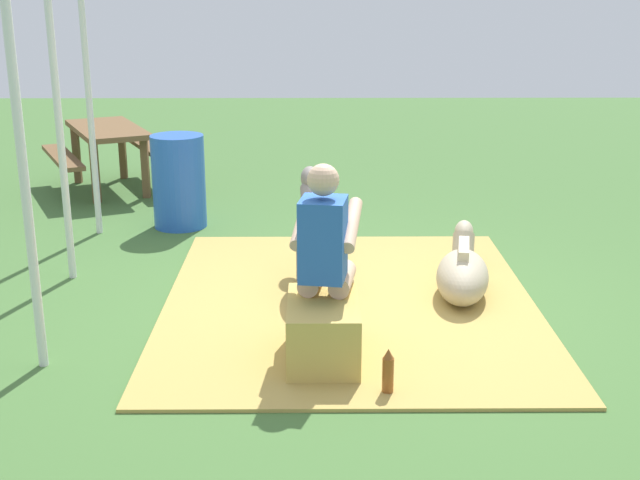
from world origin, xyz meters
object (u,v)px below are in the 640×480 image
object	(u,v)px
water_barrel	(179,181)
picnic_bench	(108,142)
pony_lying	(463,271)
soda_bottle	(388,373)
tent_pole_right	(90,116)
tent_pole_mid	(61,141)
pony_standing	(316,228)
hay_bale	(323,332)
tent_pole_left	(26,192)
person_seated	(326,251)

from	to	relation	value
water_barrel	picnic_bench	bearing A→B (deg)	34.21
pony_lying	soda_bottle	world-z (taller)	pony_lying
tent_pole_right	picnic_bench	size ratio (longest dim) A/B	1.20
tent_pole_mid	soda_bottle	bearing A→B (deg)	-130.63
soda_bottle	picnic_bench	xyz separation A→B (m)	(5.18, 2.83, 0.43)
water_barrel	tent_pole_right	size ratio (longest dim) A/B	0.40
pony_standing	water_barrel	size ratio (longest dim) A/B	1.46
hay_bale	soda_bottle	size ratio (longest dim) A/B	2.36
hay_bale	pony_standing	size ratio (longest dim) A/B	0.52
tent_pole_right	tent_pole_mid	bearing A→B (deg)	-175.81
tent_pole_right	tent_pole_mid	size ratio (longest dim) A/B	1.00
tent_pole_left	tent_pole_mid	bearing A→B (deg)	9.22
picnic_bench	tent_pole_left	bearing A→B (deg)	-172.11
soda_bottle	water_barrel	distance (m)	4.05
hay_bale	picnic_bench	distance (m)	5.34
pony_lying	tent_pole_right	xyz separation A→B (m)	(1.72, 3.27, 0.96)
soda_bottle	tent_pole_mid	distance (m)	3.38
pony_standing	pony_lying	distance (m)	1.20
hay_bale	tent_pole_right	bearing A→B (deg)	36.31
person_seated	water_barrel	distance (m)	3.33
hay_bale	pony_lying	distance (m)	1.65
hay_bale	person_seated	world-z (taller)	person_seated
tent_pole_left	picnic_bench	distance (m)	4.84
water_barrel	tent_pole_left	bearing A→B (deg)	172.91
picnic_bench	hay_bale	bearing A→B (deg)	-152.53
pony_lying	soda_bottle	xyz separation A→B (m)	(-1.68, 0.73, -0.04)
picnic_bench	soda_bottle	bearing A→B (deg)	-151.31
picnic_bench	pony_lying	bearing A→B (deg)	-134.49
water_barrel	tent_pole_left	xyz separation A→B (m)	(-3.20, 0.40, 0.68)
person_seated	pony_lying	xyz separation A→B (m)	(1.06, -1.09, -0.51)
tent_pole_left	water_barrel	bearing A→B (deg)	-7.09
person_seated	soda_bottle	distance (m)	0.91
tent_pole_left	tent_pole_right	distance (m)	3.00
person_seated	picnic_bench	world-z (taller)	person_seated
pony_standing	picnic_bench	xyz separation A→B (m)	(3.41, 2.41, 0.05)
picnic_bench	tent_pole_mid	bearing A→B (deg)	-172.83
hay_bale	soda_bottle	xyz separation A→B (m)	(-0.46, -0.38, -0.06)
pony_lying	tent_pole_mid	distance (m)	3.34
hay_bale	tent_pole_left	size ratio (longest dim) A/B	0.31
tent_pole_left	tent_pole_mid	xyz separation A→B (m)	(1.68, 0.27, 0.00)
hay_bale	person_seated	distance (m)	0.52
pony_standing	tent_pole_right	size ratio (longest dim) A/B	0.59
pony_standing	tent_pole_mid	distance (m)	2.15
hay_bale	tent_pole_left	world-z (taller)	tent_pole_left
pony_standing	tent_pole_left	size ratio (longest dim) A/B	0.59
tent_pole_left	picnic_bench	xyz separation A→B (m)	(4.76, 0.66, -0.57)
soda_bottle	tent_pole_mid	xyz separation A→B (m)	(2.10, 2.45, 1.00)
pony_lying	pony_standing	bearing A→B (deg)	85.56
tent_pole_mid	pony_lying	bearing A→B (deg)	-97.52
tent_pole_left	picnic_bench	world-z (taller)	tent_pole_left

